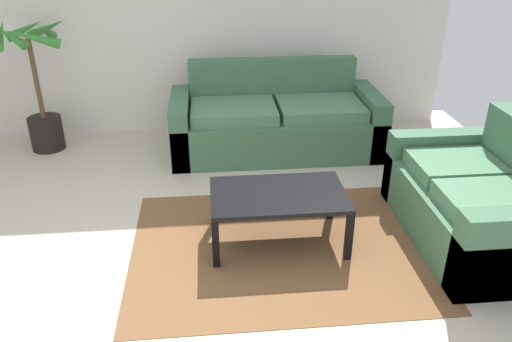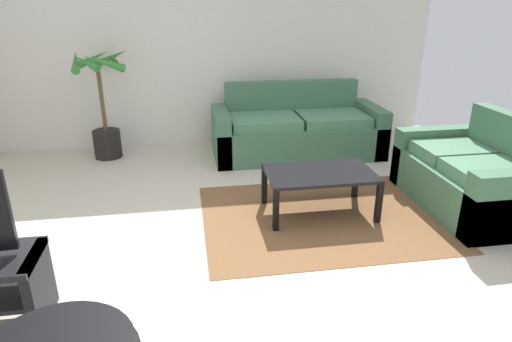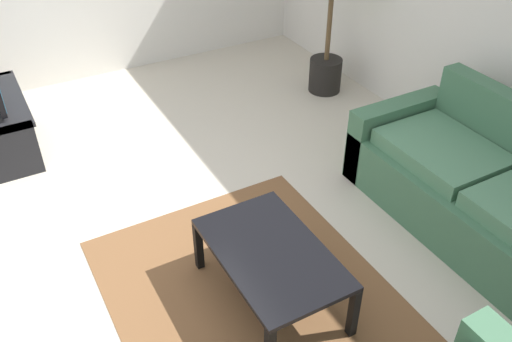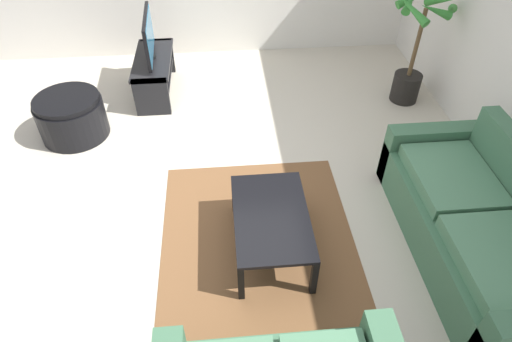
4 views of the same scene
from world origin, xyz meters
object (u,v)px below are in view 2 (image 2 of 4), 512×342
Objects in this scene: couch_loveseat at (473,178)px; potted_palm at (104,112)px; couch_main at (297,132)px; coffee_table at (320,177)px.

potted_palm reaches higher than couch_loveseat.
coffee_table is (-0.21, -1.69, 0.06)m from couch_main.
couch_main reaches higher than coffee_table.
couch_main is 2.14× the size of coffee_table.
couch_loveseat is 4.26m from potted_palm.
couch_loveseat is at bearing -54.20° from couch_main.
potted_palm reaches higher than coffee_table.
potted_palm reaches higher than couch_main.
couch_main and couch_loveseat have the same top height.
couch_loveseat is (1.30, -1.80, -0.00)m from couch_main.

